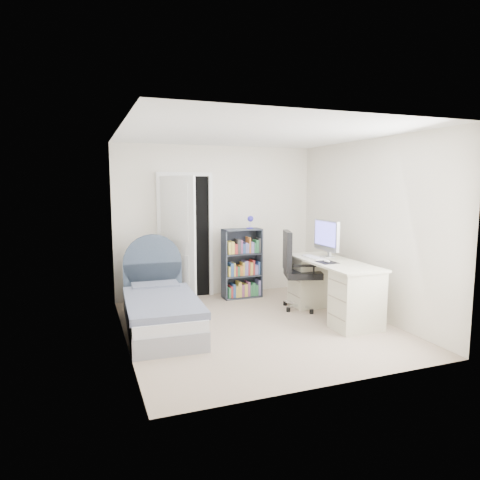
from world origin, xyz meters
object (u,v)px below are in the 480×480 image
object	(u,v)px
desk	(332,286)
office_chair	(296,266)
nightstand	(152,278)
bookcase	(243,266)
floor_lamp	(167,264)
bed	(161,309)

from	to	relation	value
desk	office_chair	xyz separation A→B (m)	(-0.30, 0.51, 0.21)
nightstand	bookcase	xyz separation A→B (m)	(1.47, -0.11, 0.11)
floor_lamp	nightstand	bearing A→B (deg)	-152.70
nightstand	bed	bearing A→B (deg)	-93.86
floor_lamp	desk	size ratio (longest dim) A/B	0.89
nightstand	floor_lamp	xyz separation A→B (m)	(0.26, 0.14, 0.18)
office_chair	bookcase	bearing A→B (deg)	120.52
desk	office_chair	bearing A→B (deg)	120.17
desk	office_chair	size ratio (longest dim) A/B	1.39
bed	office_chair	distance (m)	2.12
nightstand	desk	size ratio (longest dim) A/B	0.38
nightstand	bookcase	size ratio (longest dim) A/B	0.46
floor_lamp	desk	distance (m)	2.62
bed	bookcase	xyz separation A→B (m)	(1.55, 1.08, 0.26)
floor_lamp	office_chair	xyz separation A→B (m)	(1.73, -1.14, 0.05)
bookcase	office_chair	world-z (taller)	bookcase
nightstand	desk	world-z (taller)	desk
bed	floor_lamp	size ratio (longest dim) A/B	1.30
floor_lamp	bookcase	xyz separation A→B (m)	(1.21, -0.24, -0.07)
nightstand	floor_lamp	size ratio (longest dim) A/B	0.43
office_chair	desk	bearing A→B (deg)	-59.83
floor_lamp	bookcase	size ratio (longest dim) A/B	1.07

